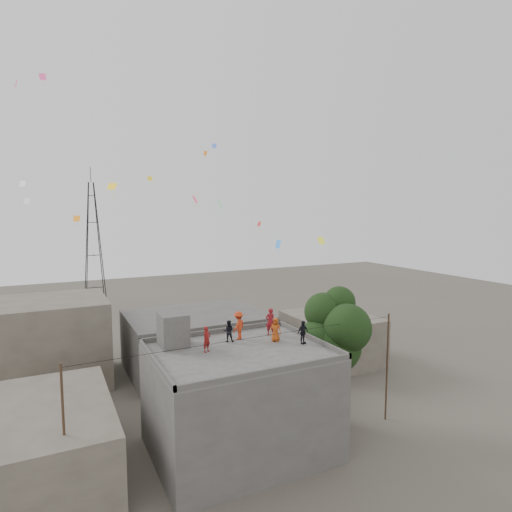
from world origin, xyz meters
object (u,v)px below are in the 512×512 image
at_px(stair_head_box, 173,330).
at_px(person_dark_adult, 303,332).
at_px(transmission_tower, 94,248).
at_px(person_red_adult, 270,322).
at_px(tree, 336,332).

distance_m(stair_head_box, person_dark_adult, 7.89).
bearing_deg(transmission_tower, person_dark_adult, -78.75).
xyz_separation_m(transmission_tower, person_dark_adult, (8.05, -40.50, -2.25)).
bearing_deg(person_red_adult, person_dark_adult, 116.53).
relative_size(tree, person_red_adult, 5.12).
height_order(tree, person_red_adult, tree).
height_order(stair_head_box, transmission_tower, transmission_tower).
relative_size(stair_head_box, person_red_adult, 1.13).
xyz_separation_m(tree, person_dark_adult, (-3.31, -1.09, 0.72)).
bearing_deg(transmission_tower, person_red_adult, -79.34).
bearing_deg(person_red_adult, tree, 167.86).
xyz_separation_m(tree, transmission_tower, (-11.37, 39.40, 2.97)).
bearing_deg(person_dark_adult, transmission_tower, 86.93).
relative_size(stair_head_box, transmission_tower, 0.10).
xyz_separation_m(stair_head_box, person_dark_adult, (7.25, -3.10, -0.28)).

